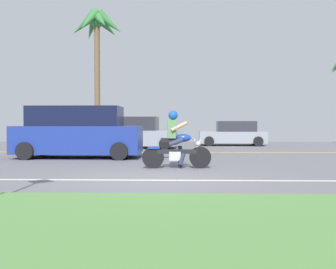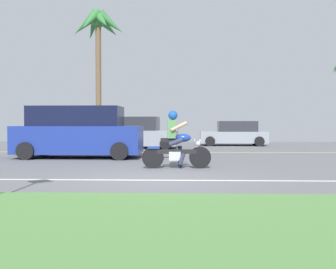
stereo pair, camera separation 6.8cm
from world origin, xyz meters
name	(u,v)px [view 1 (the left image)]	position (x,y,z in m)	size (l,w,h in m)	color
ground	(160,166)	(0.00, 3.00, -0.02)	(56.00, 30.00, 0.04)	slate
grass_median	(134,222)	(0.00, -4.10, 0.03)	(56.00, 3.80, 0.06)	#548442
lane_line_near	(154,180)	(0.00, -0.23, 0.00)	(50.40, 0.12, 0.01)	silver
lane_line_far	(166,152)	(0.00, 8.26, 0.00)	(50.40, 0.12, 0.01)	yellow
motorcyclist	(176,144)	(0.50, 2.15, 0.71)	(2.02, 0.66, 1.69)	black
suv_nearby	(78,133)	(-3.28, 5.47, 0.95)	(4.92, 2.13, 1.95)	navy
parked_car_0	(62,133)	(-6.50, 13.92, 0.69)	(4.44, 2.07, 1.47)	white
parked_car_1	(140,134)	(-1.47, 11.10, 0.76)	(3.80, 2.16, 1.64)	#8C939E
parked_car_2	(233,134)	(3.76, 13.65, 0.67)	(3.87, 1.91, 1.43)	#8C939E
palm_tree_0	(97,31)	(-4.81, 16.29, 7.33)	(3.80, 3.66, 8.78)	brown
motorcyclist_distant	(67,139)	(-4.80, 9.21, 0.57)	(1.28, 1.10, 1.35)	black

